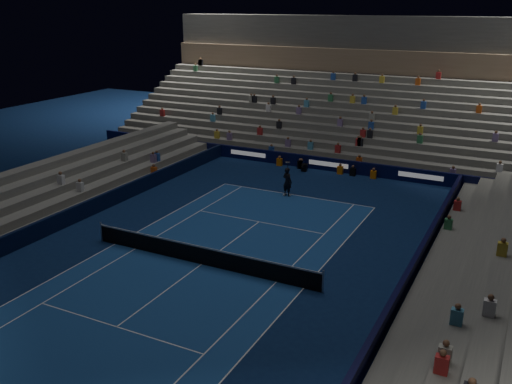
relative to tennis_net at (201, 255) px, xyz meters
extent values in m
plane|color=#0B1D46|center=(0.00, 0.00, -0.50)|extent=(90.00, 90.00, 0.00)
cube|color=navy|center=(0.00, 0.00, -0.50)|extent=(10.97, 23.77, 0.01)
cube|color=black|center=(0.00, 18.50, 0.00)|extent=(44.00, 0.25, 1.00)
cube|color=black|center=(9.70, 0.00, 0.00)|extent=(0.25, 37.00, 1.00)
cube|color=black|center=(-9.70, 0.00, 0.00)|extent=(0.25, 37.00, 1.00)
cube|color=#5E5F5A|center=(0.00, 19.50, -0.25)|extent=(44.00, 1.00, 0.50)
cube|color=#5E5F5A|center=(0.00, 20.50, 0.00)|extent=(44.00, 1.00, 1.00)
cube|color=#5E5F5A|center=(0.00, 21.50, 0.25)|extent=(44.00, 1.00, 1.50)
cube|color=#5E5F5A|center=(0.00, 22.50, 0.50)|extent=(44.00, 1.00, 2.00)
cube|color=#5E5F5A|center=(0.00, 23.50, 0.75)|extent=(44.00, 1.00, 2.50)
cube|color=#5E5F5A|center=(0.00, 24.50, 1.00)|extent=(44.00, 1.00, 3.00)
cube|color=#5E5F5A|center=(0.00, 25.50, 1.25)|extent=(44.00, 1.00, 3.50)
cube|color=#5E5F5A|center=(0.00, 26.50, 1.50)|extent=(44.00, 1.00, 4.00)
cube|color=#5E5F5A|center=(0.00, 27.50, 1.75)|extent=(44.00, 1.00, 4.50)
cube|color=#5E5F5A|center=(0.00, 28.50, 2.00)|extent=(44.00, 1.00, 5.00)
cube|color=#5E5F5A|center=(0.00, 29.50, 2.25)|extent=(44.00, 1.00, 5.50)
cube|color=#5E5F5A|center=(0.00, 30.50, 2.50)|extent=(44.00, 1.00, 6.00)
cube|color=#7B644C|center=(0.00, 31.60, 6.60)|extent=(44.00, 0.60, 2.20)
cube|color=#434340|center=(0.00, 33.00, 9.20)|extent=(44.00, 2.40, 3.00)
cube|color=#60615C|center=(10.50, 0.00, -0.25)|extent=(1.00, 37.00, 0.50)
cube|color=#60615C|center=(11.50, 0.00, 0.00)|extent=(1.00, 37.00, 1.00)
cube|color=#60615C|center=(12.50, 0.00, 0.25)|extent=(1.00, 37.00, 1.50)
cube|color=#60615C|center=(13.50, 0.00, 0.50)|extent=(1.00, 37.00, 2.00)
cube|color=slate|center=(-10.50, 0.00, -0.25)|extent=(1.00, 37.00, 0.50)
cube|color=slate|center=(-11.50, 0.00, 0.00)|extent=(1.00, 37.00, 1.00)
cube|color=slate|center=(-12.50, 0.00, 0.25)|extent=(1.00, 37.00, 1.50)
cube|color=slate|center=(-13.50, 0.00, 0.50)|extent=(1.00, 37.00, 2.00)
cylinder|color=#B2B2B7|center=(-6.40, 0.00, 0.05)|extent=(0.10, 0.10, 1.10)
cylinder|color=#B2B2B7|center=(6.40, 0.00, 0.05)|extent=(0.10, 0.10, 1.10)
cube|color=black|center=(0.00, 0.00, -0.05)|extent=(12.80, 0.03, 0.90)
cube|color=white|center=(0.00, 0.00, 0.44)|extent=(12.80, 0.04, 0.08)
imported|color=black|center=(-0.46, 11.55, 0.48)|extent=(0.82, 0.65, 1.97)
cube|color=black|center=(-1.65, 17.55, -0.23)|extent=(0.49, 0.56, 0.55)
cylinder|color=black|center=(-1.65, 17.12, -0.07)|extent=(0.21, 0.37, 0.16)
camera|label=1|loc=(13.88, -21.40, 11.87)|focal=39.45mm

